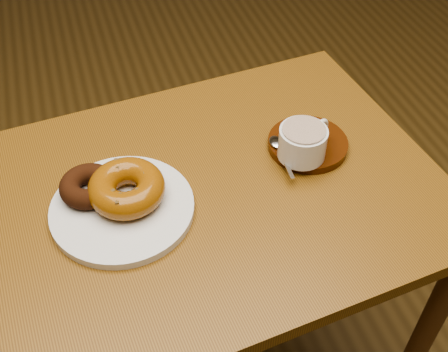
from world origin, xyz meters
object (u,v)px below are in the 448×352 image
object	(u,v)px
donut_plate	(122,208)
coffee_cup	(303,142)
saucer	(308,144)
cafe_table	(213,230)

from	to	relation	value
donut_plate	coffee_cup	world-z (taller)	coffee_cup
saucer	donut_plate	bearing A→B (deg)	-171.34
saucer	coffee_cup	distance (m)	0.05
cafe_table	saucer	xyz separation A→B (m)	(0.19, 0.04, 0.12)
coffee_cup	donut_plate	bearing A→B (deg)	157.09
donut_plate	coffee_cup	xyz separation A→B (m)	(0.31, 0.02, 0.04)
donut_plate	saucer	distance (m)	0.34
cafe_table	saucer	world-z (taller)	saucer
cafe_table	saucer	size ratio (longest dim) A/B	5.72
saucer	coffee_cup	bearing A→B (deg)	-131.11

